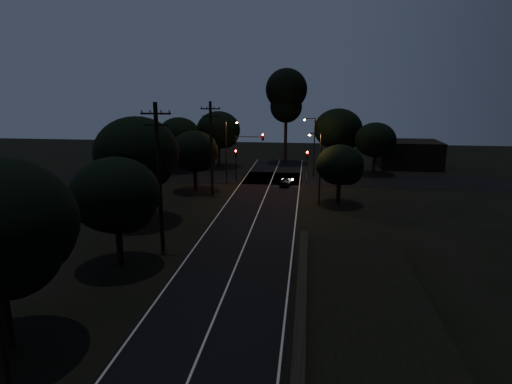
# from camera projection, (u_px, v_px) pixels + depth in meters

# --- Properties ---
(road_surface) EXTENTS (60.00, 70.00, 0.03)m
(road_surface) POSITION_uv_depth(u_px,v_px,m) (264.00, 199.00, 47.25)
(road_surface) COLOR black
(road_surface) RESTS_ON ground
(retaining_wall) EXTENTS (6.93, 26.00, 1.60)m
(retaining_wall) POSITION_uv_depth(u_px,v_px,m) (370.00, 350.00, 19.09)
(retaining_wall) COLOR black
(retaining_wall) RESTS_ON ground
(utility_pole_mid) EXTENTS (2.20, 0.30, 11.00)m
(utility_pole_mid) POSITION_uv_depth(u_px,v_px,m) (159.00, 176.00, 31.06)
(utility_pole_mid) COLOR black
(utility_pole_mid) RESTS_ON ground
(utility_pole_far) EXTENTS (2.20, 0.30, 10.50)m
(utility_pole_far) POSITION_uv_depth(u_px,v_px,m) (211.00, 147.00, 47.50)
(utility_pole_far) COLOR black
(utility_pole_far) RESTS_ON ground
(tree_left_b) EXTENTS (5.94, 5.94, 7.55)m
(tree_left_b) POSITION_uv_depth(u_px,v_px,m) (118.00, 197.00, 28.47)
(tree_left_b) COLOR black
(tree_left_b) RESTS_ON ground
(tree_left_c) EXTENTS (7.54, 7.54, 9.53)m
(tree_left_c) POSITION_uv_depth(u_px,v_px,m) (139.00, 155.00, 38.06)
(tree_left_c) COLOR black
(tree_left_c) RESTS_ON ground
(tree_left_d) EXTENTS (5.60, 5.60, 7.10)m
(tree_left_d) POSITION_uv_depth(u_px,v_px,m) (196.00, 152.00, 49.81)
(tree_left_d) COLOR black
(tree_left_d) RESTS_ON ground
(tree_far_nw) EXTENTS (6.68, 6.68, 8.46)m
(tree_far_nw) POSITION_uv_depth(u_px,v_px,m) (220.00, 131.00, 65.05)
(tree_far_nw) COLOR black
(tree_far_nw) RESTS_ON ground
(tree_far_w) EXTENTS (6.10, 6.10, 7.77)m
(tree_far_w) POSITION_uv_depth(u_px,v_px,m) (180.00, 136.00, 61.90)
(tree_far_w) COLOR black
(tree_far_w) RESTS_ON ground
(tree_far_ne) EXTENTS (7.09, 7.09, 8.97)m
(tree_far_ne) POSITION_uv_depth(u_px,v_px,m) (340.00, 130.00, 62.81)
(tree_far_ne) COLOR black
(tree_far_ne) RESTS_ON ground
(tree_far_e) EXTENTS (5.70, 5.70, 7.23)m
(tree_far_e) POSITION_uv_depth(u_px,v_px,m) (377.00, 141.00, 59.63)
(tree_far_e) COLOR black
(tree_far_e) RESTS_ON ground
(tree_right_a) EXTENTS (4.94, 4.94, 6.27)m
(tree_right_a) POSITION_uv_depth(u_px,v_px,m) (341.00, 166.00, 44.13)
(tree_right_a) COLOR black
(tree_right_a) RESTS_ON ground
(tall_pine) EXTENTS (6.56, 6.56, 14.90)m
(tall_pine) POSITION_uv_depth(u_px,v_px,m) (286.00, 95.00, 67.57)
(tall_pine) COLOR black
(tall_pine) RESTS_ON ground
(building_left) EXTENTS (10.00, 8.00, 4.40)m
(building_left) POSITION_uv_depth(u_px,v_px,m) (155.00, 149.00, 69.23)
(building_left) COLOR black
(building_left) RESTS_ON ground
(building_right) EXTENTS (9.00, 7.00, 4.00)m
(building_right) POSITION_uv_depth(u_px,v_px,m) (409.00, 154.00, 65.47)
(building_right) COLOR black
(building_right) RESTS_ON ground
(signal_left) EXTENTS (0.28, 0.35, 4.10)m
(signal_left) POSITION_uv_depth(u_px,v_px,m) (236.00, 159.00, 55.67)
(signal_left) COLOR black
(signal_left) RESTS_ON ground
(signal_right) EXTENTS (0.28, 0.35, 4.10)m
(signal_right) POSITION_uv_depth(u_px,v_px,m) (307.00, 161.00, 54.57)
(signal_right) COLOR black
(signal_right) RESTS_ON ground
(signal_mast) EXTENTS (3.70, 0.35, 6.25)m
(signal_mast) POSITION_uv_depth(u_px,v_px,m) (249.00, 148.00, 55.11)
(signal_mast) COLOR black
(signal_mast) RESTS_ON ground
(streetlight_a) EXTENTS (1.66, 0.26, 8.00)m
(streetlight_a) POSITION_uv_depth(u_px,v_px,m) (228.00, 148.00, 53.40)
(streetlight_a) COLOR black
(streetlight_a) RESTS_ON ground
(streetlight_b) EXTENTS (1.66, 0.26, 8.00)m
(streetlight_b) POSITION_uv_depth(u_px,v_px,m) (313.00, 143.00, 57.92)
(streetlight_b) COLOR black
(streetlight_b) RESTS_ON ground
(streetlight_c) EXTENTS (1.46, 0.26, 7.50)m
(streetlight_c) POSITION_uv_depth(u_px,v_px,m) (319.00, 163.00, 44.44)
(streetlight_c) COLOR black
(streetlight_c) RESTS_ON ground
(car) EXTENTS (1.60, 3.18, 1.04)m
(car) POSITION_uv_depth(u_px,v_px,m) (286.00, 182.00, 53.30)
(car) COLOR black
(car) RESTS_ON ground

